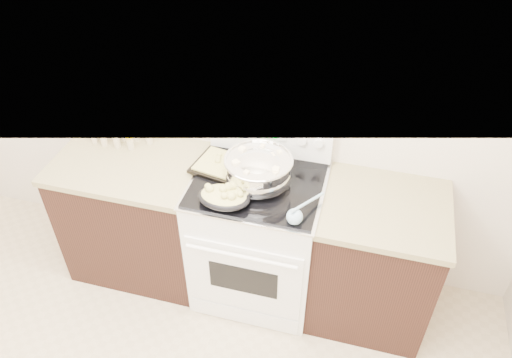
% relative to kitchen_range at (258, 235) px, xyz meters
% --- Properties ---
extents(room_shell, '(4.10, 3.60, 2.75)m').
position_rel_kitchen_range_xyz_m(room_shell, '(-0.35, -1.42, 1.21)').
color(room_shell, beige).
rests_on(room_shell, ground).
extents(counter_left, '(0.93, 0.67, 0.92)m').
position_rel_kitchen_range_xyz_m(counter_left, '(-0.83, 0.01, -0.03)').
color(counter_left, black).
rests_on(counter_left, ground).
extents(counter_right, '(0.73, 0.67, 0.92)m').
position_rel_kitchen_range_xyz_m(counter_right, '(0.73, 0.01, -0.03)').
color(counter_right, black).
rests_on(counter_right, ground).
extents(kitchen_range, '(0.78, 0.73, 1.22)m').
position_rel_kitchen_range_xyz_m(kitchen_range, '(0.00, 0.00, 0.00)').
color(kitchen_range, white).
rests_on(kitchen_range, ground).
extents(mixing_bowl, '(0.50, 0.50, 0.23)m').
position_rel_kitchen_range_xyz_m(mixing_bowl, '(0.01, -0.02, 0.54)').
color(mixing_bowl, silver).
rests_on(mixing_bowl, kitchen_range).
extents(roasting_pan, '(0.30, 0.21, 0.12)m').
position_rel_kitchen_range_xyz_m(roasting_pan, '(-0.13, -0.23, 0.50)').
color(roasting_pan, black).
rests_on(roasting_pan, kitchen_range).
extents(baking_sheet, '(0.45, 0.35, 0.06)m').
position_rel_kitchen_range_xyz_m(baking_sheet, '(-0.20, 0.06, 0.47)').
color(baking_sheet, black).
rests_on(baking_sheet, kitchen_range).
extents(wooden_spoon, '(0.12, 0.24, 0.04)m').
position_rel_kitchen_range_xyz_m(wooden_spoon, '(-0.03, -0.01, 0.46)').
color(wooden_spoon, '#9E6C48').
rests_on(wooden_spoon, kitchen_range).
extents(blue_ladle, '(0.17, 0.27, 0.11)m').
position_rel_kitchen_range_xyz_m(blue_ladle, '(0.27, -0.26, 0.49)').
color(blue_ladle, '#8CB5D1').
rests_on(blue_ladle, kitchen_range).
extents(spice_jars, '(0.39, 0.15, 0.13)m').
position_rel_kitchen_range_xyz_m(spice_jars, '(-0.97, 0.17, 0.49)').
color(spice_jars, '#BFB28C').
rests_on(spice_jars, counter_left).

